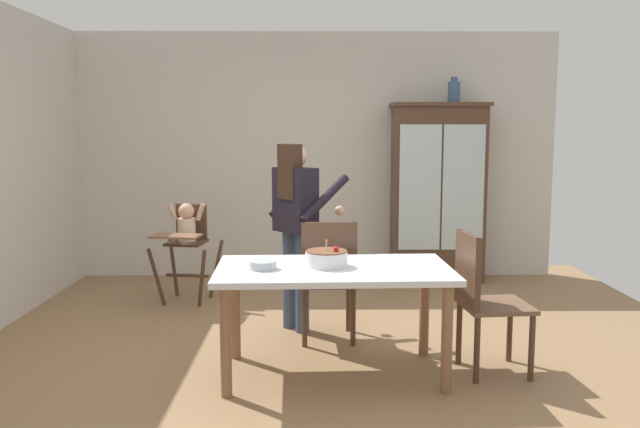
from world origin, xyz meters
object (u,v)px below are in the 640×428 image
(china_cabinet, at_px, (437,192))
(serving_bowl, at_px, (263,265))
(birthday_cake, at_px, (326,258))
(dining_chair_far_side, at_px, (328,273))
(adult_person, at_px, (296,214))
(high_chair_with_toddler, at_px, (186,234))
(ceramic_vase, at_px, (454,92))
(dining_table, at_px, (333,281))
(dining_chair_right_end, at_px, (481,293))

(china_cabinet, distance_m, serving_bowl, 3.29)
(birthday_cake, relative_size, dining_chair_far_side, 0.29)
(adult_person, bearing_deg, high_chair_with_toddler, 9.57)
(adult_person, xyz_separation_m, serving_bowl, (-0.19, -1.05, -0.20))
(ceramic_vase, bearing_deg, china_cabinet, -178.59)
(high_chair_with_toddler, bearing_deg, ceramic_vase, 26.73)
(ceramic_vase, relative_size, dining_table, 0.17)
(china_cabinet, xyz_separation_m, serving_bowl, (-1.67, -2.83, -0.20))
(ceramic_vase, bearing_deg, birthday_cake, -117.00)
(high_chair_with_toddler, relative_size, serving_bowl, 5.28)
(dining_table, xyz_separation_m, serving_bowl, (-0.46, -0.06, 0.12))
(high_chair_with_toddler, xyz_separation_m, dining_chair_far_side, (1.33, -1.25, -0.10))
(ceramic_vase, relative_size, birthday_cake, 0.96)
(birthday_cake, bearing_deg, high_chair_with_toddler, 124.68)
(ceramic_vase, height_order, high_chair_with_toddler, ceramic_vase)
(ceramic_vase, xyz_separation_m, adult_person, (-1.63, -1.78, -1.07))
(china_cabinet, height_order, adult_person, china_cabinet)
(birthday_cake, bearing_deg, china_cabinet, 65.49)
(ceramic_vase, bearing_deg, serving_bowl, -122.69)
(serving_bowl, bearing_deg, ceramic_vase, 57.31)
(dining_table, relative_size, dining_chair_far_side, 1.65)
(adult_person, relative_size, dining_table, 0.97)
(adult_person, xyz_separation_m, dining_chair_far_side, (0.25, -0.34, -0.41))
(ceramic_vase, relative_size, dining_chair_far_side, 0.28)
(dining_chair_far_side, bearing_deg, birthday_cake, 85.15)
(dining_chair_far_side, bearing_deg, serving_bowl, 55.78)
(china_cabinet, distance_m, dining_table, 3.04)
(dining_table, bearing_deg, dining_chair_right_end, 1.70)
(china_cabinet, xyz_separation_m, birthday_cake, (-1.26, -2.75, -0.17))
(china_cabinet, xyz_separation_m, ceramic_vase, (0.15, 0.00, 1.07))
(adult_person, relative_size, serving_bowl, 8.50)
(china_cabinet, bearing_deg, high_chair_with_toddler, -161.17)
(dining_table, relative_size, birthday_cake, 5.64)
(china_cabinet, xyz_separation_m, adult_person, (-1.48, -1.78, 0.00))
(ceramic_vase, distance_m, high_chair_with_toddler, 3.17)
(birthday_cake, xyz_separation_m, serving_bowl, (-0.42, -0.08, -0.03))
(china_cabinet, bearing_deg, dining_chair_far_side, -120.15)
(serving_bowl, xyz_separation_m, dining_chair_far_side, (0.44, 0.71, -0.21))
(ceramic_vase, distance_m, birthday_cake, 3.34)
(adult_person, distance_m, birthday_cake, 1.02)
(ceramic_vase, relative_size, serving_bowl, 1.50)
(birthday_cake, bearing_deg, dining_chair_right_end, 0.70)
(dining_table, bearing_deg, china_cabinet, 66.44)
(adult_person, distance_m, serving_bowl, 1.09)
(ceramic_vase, bearing_deg, dining_chair_far_side, -123.03)
(adult_person, relative_size, dining_chair_right_end, 1.59)
(ceramic_vase, xyz_separation_m, dining_table, (-1.36, -2.77, -1.40))
(high_chair_with_toddler, xyz_separation_m, adult_person, (1.07, -0.91, 0.31))
(adult_person, height_order, birthday_cake, adult_person)
(china_cabinet, height_order, high_chair_with_toddler, china_cabinet)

